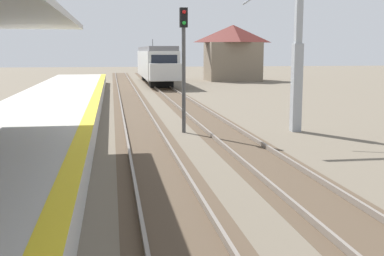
{
  "coord_description": "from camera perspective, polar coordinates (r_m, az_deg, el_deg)",
  "views": [
    {
      "loc": [
        0.67,
        0.49,
        3.45
      ],
      "look_at": [
        2.04,
        9.13,
        2.1
      ],
      "focal_mm": 46.92,
      "sensor_mm": 36.0,
      "label": 1
    }
  ],
  "objects": [
    {
      "name": "track_pair_middle",
      "position": [
        20.33,
        4.25,
        -0.87
      ],
      "size": [
        2.34,
        120.0,
        0.16
      ],
      "color": "#4C3D2D",
      "rests_on": "ground"
    },
    {
      "name": "catenary_pylon_far_side",
      "position": [
        21.79,
        11.18,
        9.01
      ],
      "size": [
        5.0,
        0.4,
        7.5
      ],
      "color": "#9EA3A8",
      "rests_on": "ground"
    },
    {
      "name": "approaching_train",
      "position": [
        53.61,
        -4.12,
        7.4
      ],
      "size": [
        2.93,
        19.6,
        4.76
      ],
      "color": "silver",
      "rests_on": "ground"
    },
    {
      "name": "track_pair_nearest_platform",
      "position": [
        19.84,
        -5.35,
        -1.13
      ],
      "size": [
        2.34,
        120.0,
        0.16
      ],
      "color": "#4C3D2D",
      "rests_on": "ground"
    },
    {
      "name": "station_platform",
      "position": [
        16.11,
        -20.23,
        -2.5
      ],
      "size": [
        5.0,
        80.0,
        0.91
      ],
      "color": "#B7B5AD",
      "rests_on": "ground"
    },
    {
      "name": "distant_trackside_house",
      "position": [
        59.09,
        4.65,
        8.64
      ],
      "size": [
        6.6,
        5.28,
        6.4
      ],
      "color": "#7F705B",
      "rests_on": "ground"
    },
    {
      "name": "rail_signal_post",
      "position": [
        21.09,
        -0.95,
        8.08
      ],
      "size": [
        0.32,
        0.34,
        5.2
      ],
      "color": "#4C4C4C",
      "rests_on": "ground"
    }
  ]
}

